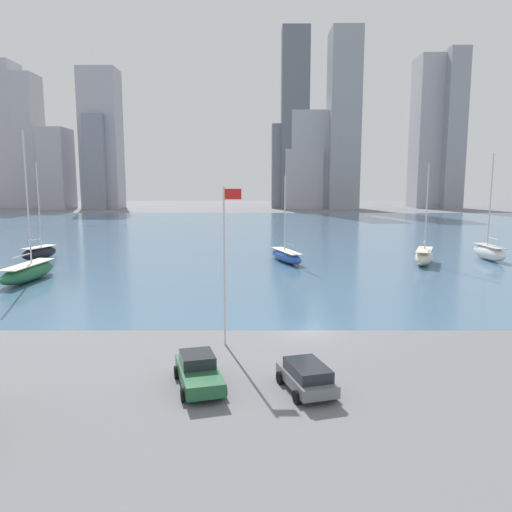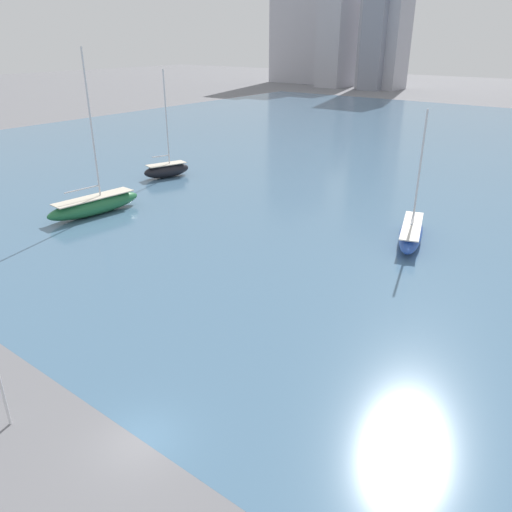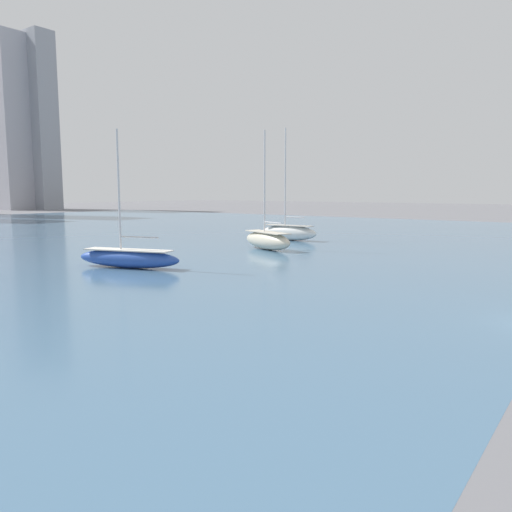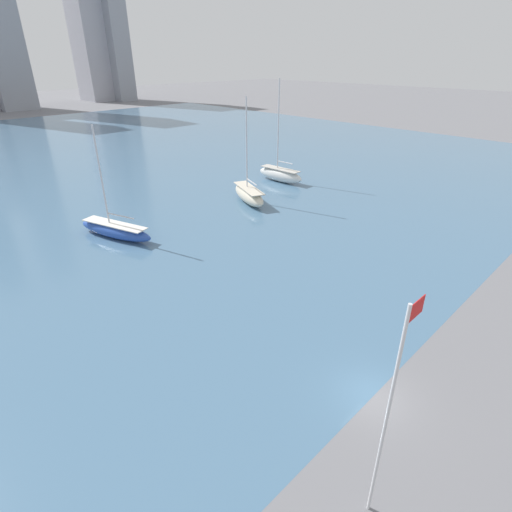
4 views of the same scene
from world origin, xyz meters
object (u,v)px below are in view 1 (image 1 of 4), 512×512
parked_wagon_gray (304,376)px  sailboat_black (37,252)px  sailboat_white (486,252)px  sailboat_green (26,272)px  sailboat_blue (284,256)px  parked_pickup_green (196,371)px  flag_pole (223,260)px  sailboat_cream (421,256)px

parked_wagon_gray → sailboat_black: bearing=110.5°
sailboat_white → sailboat_green: bearing=-167.7°
sailboat_blue → parked_pickup_green: 43.00m
sailboat_white → parked_wagon_gray: size_ratio=3.26×
flag_pole → sailboat_black: bearing=127.7°
sailboat_black → parked_wagon_gray: (33.74, -45.27, -0.20)m
sailboat_blue → sailboat_black: 35.31m
sailboat_blue → sailboat_black: sailboat_black is taller
sailboat_black → sailboat_cream: bearing=13.3°
sailboat_cream → sailboat_white: (10.55, 3.81, 0.03)m
sailboat_cream → sailboat_white: bearing=41.9°
parked_pickup_green → sailboat_cream: bearing=42.2°
flag_pole → sailboat_green: (-23.56, 22.06, -4.81)m
sailboat_green → sailboat_cream: bearing=17.6°
sailboat_green → sailboat_blue: size_ratio=1.40×
sailboat_green → parked_pickup_green: 36.84m
flag_pole → sailboat_green: 32.63m
sailboat_black → parked_wagon_gray: 56.46m
sailboat_cream → sailboat_blue: size_ratio=1.13×
sailboat_green → sailboat_blue: (29.85, 13.20, -0.18)m
flag_pole → parked_pickup_green: flag_pole is taller
sailboat_white → sailboat_blue: size_ratio=1.26×
sailboat_green → sailboat_black: bearing=113.8°
parked_wagon_gray → flag_pole: bearing=105.3°
flag_pole → sailboat_white: sailboat_white is taller
sailboat_black → parked_pickup_green: bearing=-40.3°
sailboat_white → flag_pole: bearing=-135.7°
parked_pickup_green → parked_wagon_gray: bearing=-21.9°
sailboat_black → parked_pickup_green: size_ratio=2.55×
parked_pickup_green → sailboat_blue: bearing=64.9°
flag_pole → sailboat_white: size_ratio=0.72×
sailboat_green → sailboat_blue: 32.64m
sailboat_black → parked_pickup_green: sailboat_black is taller
flag_pole → sailboat_green: sailboat_green is taller
sailboat_cream → parked_pickup_green: (-25.82, -40.45, -0.25)m
flag_pole → sailboat_white: bearing=46.5°
sailboat_white → sailboat_black: 64.27m
flag_pole → sailboat_black: (-28.96, 37.48, -4.83)m
parked_wagon_gray → sailboat_blue: bearing=71.8°
sailboat_white → parked_pickup_green: sailboat_white is taller
sailboat_green → flag_pole: bearing=-38.6°
sailboat_blue → flag_pole: bearing=-117.9°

